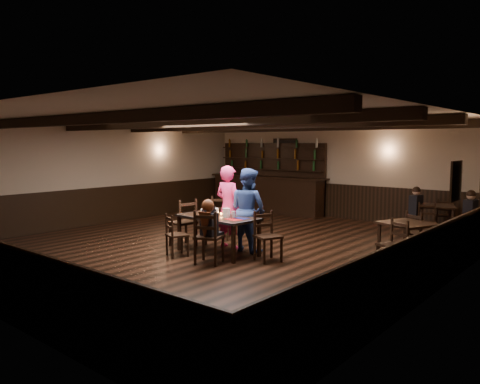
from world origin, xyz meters
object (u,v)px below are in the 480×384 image
Objects in this scene: cake at (207,211)px; bar_counter at (268,189)px; chair_near_left at (174,232)px; man_blue at (248,210)px; chair_near_right at (207,233)px; woman_pink at (228,207)px; dining_table at (218,220)px.

cake is 0.08× the size of bar_counter.
man_blue is (0.80, 1.31, 0.36)m from chair_near_left.
chair_near_left is 0.95m from chair_near_right.
chair_near_right is 1.38m from man_blue.
man_blue is at bearing 58.66° from chair_near_left.
chair_near_left is 0.48× the size of woman_pink.
woman_pink is 1.02× the size of man_blue.
dining_table is at bearing 120.00° from chair_near_right.
woman_pink is 0.42× the size of bar_counter.
bar_counter is at bearing 116.99° from dining_table.
woman_pink is 5.46m from bar_counter.
chair_near_left is 1.36m from woman_pink.
chair_near_left is 1.58m from man_blue.
woman_pink is at bearing 60.79° from cake.
cake is (-0.86, 0.89, 0.22)m from chair_near_right.
dining_table is at bearing 108.94° from woman_pink.
cake is at bearing 60.58° from woman_pink.
man_blue is at bearing -174.10° from woman_pink.
man_blue is 5.27× the size of cake.
bar_counter is (-2.23, 6.09, 0.24)m from chair_near_left.
cake reaches higher than dining_table.
woman_pink reaches higher than man_blue.
dining_table is 0.44m from cake.
bar_counter is (-3.17, 6.13, 0.15)m from chair_near_right.
cake is (-0.23, -0.41, -0.07)m from woman_pink.
bar_counter is at bearing 110.11° from chair_near_left.
bar_counter is (-2.32, 5.24, -0.07)m from cake.
man_blue reaches higher than chair_near_left.
chair_near_left is at bearing 177.91° from chair_near_right.
woman_pink is 5.38× the size of cake.
chair_near_right is 0.57× the size of woman_pink.
cake is at bearing 39.60° from man_blue.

